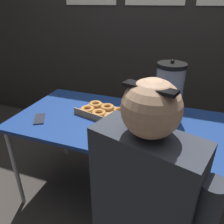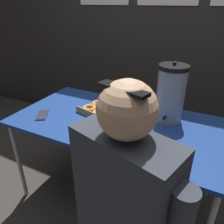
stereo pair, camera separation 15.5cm
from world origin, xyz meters
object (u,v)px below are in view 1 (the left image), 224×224
(coffee_urn, at_px, (169,91))
(donut_box, at_px, (103,111))
(cell_phone, at_px, (39,119))
(person_seated, at_px, (141,220))

(coffee_urn, bearing_deg, donut_box, -165.08)
(coffee_urn, bearing_deg, cell_phone, -157.05)
(coffee_urn, height_order, person_seated, person_seated)
(donut_box, height_order, cell_phone, donut_box)
(donut_box, bearing_deg, coffee_urn, 28.59)
(coffee_urn, height_order, cell_phone, coffee_urn)
(cell_phone, xyz_separation_m, person_seated, (0.87, -0.45, -0.13))
(coffee_urn, relative_size, person_seated, 0.33)
(donut_box, distance_m, coffee_urn, 0.50)
(cell_phone, distance_m, person_seated, 0.99)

